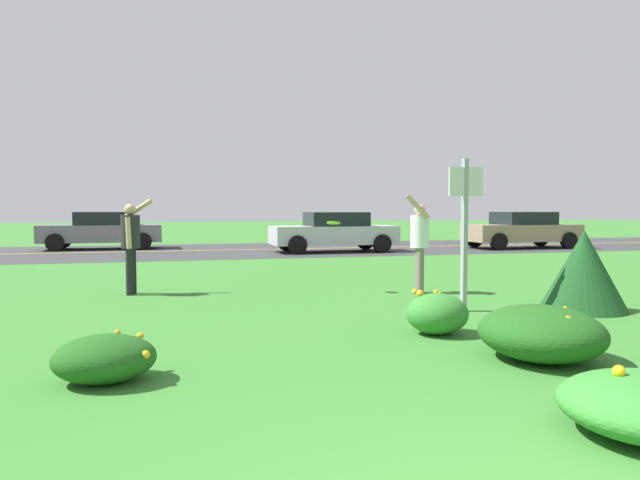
# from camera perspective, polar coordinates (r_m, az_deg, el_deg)

# --- Properties ---
(ground_plane) EXTENTS (120.00, 120.00, 0.00)m
(ground_plane) POSITION_cam_1_polar(r_m,az_deg,el_deg) (12.23, -7.59, -4.36)
(ground_plane) COLOR #387A2D
(highway_strip) EXTENTS (120.00, 8.35, 0.01)m
(highway_strip) POSITION_cam_1_polar(r_m,az_deg,el_deg) (22.38, -11.04, -1.01)
(highway_strip) COLOR #38383A
(highway_strip) RESTS_ON ground
(highway_center_stripe) EXTENTS (120.00, 0.16, 0.00)m
(highway_center_stripe) POSITION_cam_1_polar(r_m,az_deg,el_deg) (22.38, -11.04, -1.00)
(highway_center_stripe) COLOR yellow
(highway_center_stripe) RESTS_ON ground
(daylily_clump_front_right) EXTENTS (0.92, 0.79, 0.44)m
(daylily_clump_front_right) POSITION_cam_1_polar(r_m,az_deg,el_deg) (5.76, -20.26, -10.78)
(daylily_clump_front_right) COLOR #1E5619
(daylily_clump_front_right) RESTS_ON ground
(daylily_clump_mid_left) EXTENTS (0.79, 0.73, 0.55)m
(daylily_clump_mid_left) POSITION_cam_1_polar(r_m,az_deg,el_deg) (7.54, 11.36, -7.05)
(daylily_clump_mid_left) COLOR #337F2D
(daylily_clump_mid_left) RESTS_ON ground
(daylily_clump_front_center) EXTENTS (1.26, 1.37, 0.57)m
(daylily_clump_front_center) POSITION_cam_1_polar(r_m,az_deg,el_deg) (6.58, 20.76, -8.46)
(daylily_clump_front_center) COLOR #1E5619
(daylily_clump_front_center) RESTS_ON ground
(sign_post_near_path) EXTENTS (0.56, 0.10, 2.34)m
(sign_post_near_path) POSITION_cam_1_polar(r_m,az_deg,el_deg) (9.17, 13.93, 2.03)
(sign_post_near_path) COLOR #93969B
(sign_post_near_path) RESTS_ON ground
(evergreen_shrub_side) EXTENTS (1.31, 1.31, 1.24)m
(evergreen_shrub_side) POSITION_cam_1_polar(r_m,az_deg,el_deg) (9.92, 24.32, -2.72)
(evergreen_shrub_side) COLOR #19471E
(evergreen_shrub_side) RESTS_ON ground
(person_thrower_dark_shirt) EXTENTS (0.57, 0.53, 1.77)m
(person_thrower_dark_shirt) POSITION_cam_1_polar(r_m,az_deg,el_deg) (11.24, -17.97, -0.00)
(person_thrower_dark_shirt) COLOR #232328
(person_thrower_dark_shirt) RESTS_ON ground
(person_catcher_white_shirt) EXTENTS (0.53, 0.52, 1.85)m
(person_catcher_white_shirt) POSITION_cam_1_polar(r_m,az_deg,el_deg) (11.02, 9.67, 0.03)
(person_catcher_white_shirt) COLOR silver
(person_catcher_white_shirt) RESTS_ON ground
(frisbee_lime) EXTENTS (0.25, 0.25, 0.08)m
(frisbee_lime) POSITION_cam_1_polar(r_m,az_deg,el_deg) (10.94, 1.33, 1.67)
(frisbee_lime) COLOR #8CD133
(car_tan_leftmost) EXTENTS (4.50, 2.00, 1.45)m
(car_tan_leftmost) POSITION_cam_1_polar(r_m,az_deg,el_deg) (24.67, 19.04, 0.96)
(car_tan_leftmost) COLOR #937F60
(car_tan_leftmost) RESTS_ON ground
(car_silver_center_left) EXTENTS (4.50, 2.00, 1.45)m
(car_silver_center_left) POSITION_cam_1_polar(r_m,az_deg,el_deg) (21.28, 1.37, 0.82)
(car_silver_center_left) COLOR #B7BABF
(car_silver_center_left) RESTS_ON ground
(car_gray_center_right) EXTENTS (4.50, 2.00, 1.45)m
(car_gray_center_right) POSITION_cam_1_polar(r_m,az_deg,el_deg) (24.27, -20.45, 0.90)
(car_gray_center_right) COLOR slate
(car_gray_center_right) RESTS_ON ground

